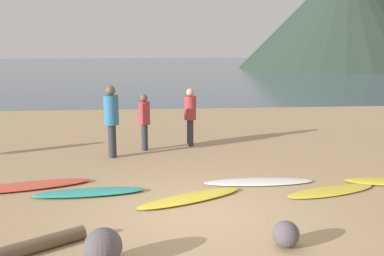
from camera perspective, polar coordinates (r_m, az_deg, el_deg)
ground_plane at (r=16.84m, az=-2.76°, el=0.95°), size 120.00×120.00×0.20m
ocean_water at (r=69.37m, az=-4.86°, el=8.38°), size 140.00×100.00×0.01m
headland_hill at (r=63.79m, az=19.84°, el=14.21°), size 28.67×28.67×14.69m
surfboard_1 at (r=9.13m, az=-21.70°, el=-7.29°), size 2.63×1.17×0.09m
surfboard_2 at (r=8.38m, az=-13.65°, el=-8.39°), size 2.13×0.65×0.10m
surfboard_3 at (r=7.89m, az=-0.20°, el=-9.36°), size 2.15×1.35×0.08m
surfboard_4 at (r=8.92m, az=8.91°, el=-7.15°), size 2.29×0.57×0.06m
surfboard_5 at (r=8.71m, az=18.19°, el=-8.01°), size 2.05×1.07×0.06m
person_0 at (r=10.82m, az=-10.78°, el=1.65°), size 0.37×0.37×1.83m
person_2 at (r=11.50m, az=-6.43°, el=1.43°), size 0.31×0.31×1.54m
person_3 at (r=11.93m, az=-0.25°, el=2.12°), size 0.33×0.33×1.64m
driftwood_log at (r=6.34m, az=-21.22°, el=-14.74°), size 1.46×1.04×0.20m
beach_rock_near at (r=5.74m, az=-11.83°, el=-15.35°), size 0.49×0.49×0.49m
beach_rock_far at (r=6.24m, az=12.51°, el=-13.76°), size 0.38×0.38×0.38m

